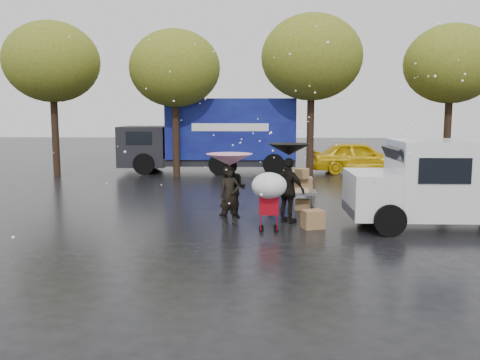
{
  "coord_description": "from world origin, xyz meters",
  "views": [
    {
      "loc": [
        0.23,
        -12.7,
        2.89
      ],
      "look_at": [
        -0.28,
        1.0,
        1.05
      ],
      "focal_mm": 38.0,
      "sensor_mm": 36.0,
      "label": 1
    }
  ],
  "objects_px": {
    "vendor_cart": "(294,186)",
    "yellow_taxi": "(359,157)",
    "shopping_cart": "(269,189)",
    "blue_truck": "(214,136)",
    "person_black": "(288,190)",
    "person_pink": "(230,196)",
    "white_van": "(454,182)"
  },
  "relations": [
    {
      "from": "shopping_cart",
      "to": "yellow_taxi",
      "type": "bearing_deg",
      "value": 69.83
    },
    {
      "from": "shopping_cart",
      "to": "white_van",
      "type": "distance_m",
      "value": 4.68
    },
    {
      "from": "white_van",
      "to": "yellow_taxi",
      "type": "bearing_deg",
      "value": 90.7
    },
    {
      "from": "shopping_cart",
      "to": "yellow_taxi",
      "type": "xyz_separation_m",
      "value": [
        4.49,
        12.21,
        -0.31
      ]
    },
    {
      "from": "person_pink",
      "to": "yellow_taxi",
      "type": "xyz_separation_m",
      "value": [
        5.48,
        11.41,
        -0.0
      ]
    },
    {
      "from": "vendor_cart",
      "to": "yellow_taxi",
      "type": "xyz_separation_m",
      "value": [
        3.71,
        9.5,
        0.03
      ]
    },
    {
      "from": "person_pink",
      "to": "shopping_cart",
      "type": "xyz_separation_m",
      "value": [
        1.0,
        -0.8,
        0.3
      ]
    },
    {
      "from": "vendor_cart",
      "to": "white_van",
      "type": "bearing_deg",
      "value": -27.62
    },
    {
      "from": "person_black",
      "to": "blue_truck",
      "type": "relative_size",
      "value": 0.21
    },
    {
      "from": "person_pink",
      "to": "yellow_taxi",
      "type": "bearing_deg",
      "value": 37.04
    },
    {
      "from": "vendor_cart",
      "to": "person_black",
      "type": "bearing_deg",
      "value": -98.79
    },
    {
      "from": "person_pink",
      "to": "vendor_cart",
      "type": "relative_size",
      "value": 1.0
    },
    {
      "from": "white_van",
      "to": "yellow_taxi",
      "type": "distance_m",
      "value": 11.53
    },
    {
      "from": "white_van",
      "to": "shopping_cart",
      "type": "bearing_deg",
      "value": -171.45
    },
    {
      "from": "yellow_taxi",
      "to": "person_black",
      "type": "bearing_deg",
      "value": 160.55
    },
    {
      "from": "person_pink",
      "to": "person_black",
      "type": "relative_size",
      "value": 0.89
    },
    {
      "from": "person_pink",
      "to": "blue_truck",
      "type": "bearing_deg",
      "value": 69.66
    },
    {
      "from": "white_van",
      "to": "vendor_cart",
      "type": "bearing_deg",
      "value": 152.38
    },
    {
      "from": "vendor_cart",
      "to": "white_van",
      "type": "height_order",
      "value": "white_van"
    },
    {
      "from": "yellow_taxi",
      "to": "white_van",
      "type": "bearing_deg",
      "value": -179.1
    },
    {
      "from": "shopping_cart",
      "to": "vendor_cart",
      "type": "bearing_deg",
      "value": 74.09
    },
    {
      "from": "vendor_cart",
      "to": "yellow_taxi",
      "type": "height_order",
      "value": "yellow_taxi"
    },
    {
      "from": "vendor_cart",
      "to": "yellow_taxi",
      "type": "relative_size",
      "value": 0.34
    },
    {
      "from": "blue_truck",
      "to": "yellow_taxi",
      "type": "xyz_separation_m",
      "value": [
        6.89,
        -0.11,
        -1.0
      ]
    },
    {
      "from": "person_black",
      "to": "person_pink",
      "type": "bearing_deg",
      "value": 52.3
    },
    {
      "from": "shopping_cart",
      "to": "blue_truck",
      "type": "height_order",
      "value": "blue_truck"
    },
    {
      "from": "shopping_cart",
      "to": "person_black",
      "type": "bearing_deg",
      "value": 64.88
    },
    {
      "from": "person_pink",
      "to": "shopping_cart",
      "type": "distance_m",
      "value": 1.31
    },
    {
      "from": "person_black",
      "to": "shopping_cart",
      "type": "bearing_deg",
      "value": 105.14
    },
    {
      "from": "vendor_cart",
      "to": "yellow_taxi",
      "type": "distance_m",
      "value": 10.2
    },
    {
      "from": "vendor_cart",
      "to": "yellow_taxi",
      "type": "bearing_deg",
      "value": 68.65
    },
    {
      "from": "person_black",
      "to": "vendor_cart",
      "type": "relative_size",
      "value": 1.12
    }
  ]
}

